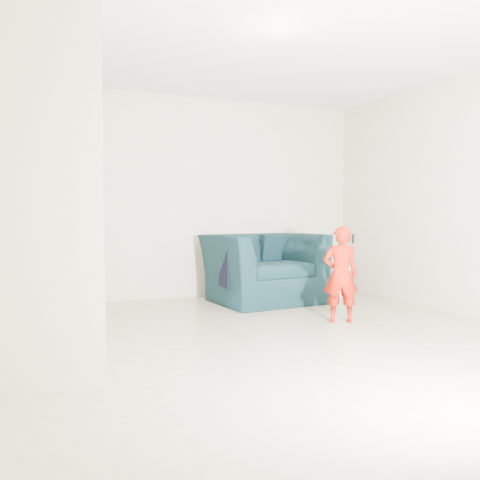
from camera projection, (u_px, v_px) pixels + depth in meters
name	position (u px, v px, depth m)	size (l,w,h in m)	color
floor	(277.00, 346.00, 4.36)	(5.50, 5.50, 0.00)	gray
ceiling	(278.00, 26.00, 4.22)	(5.50, 5.50, 0.00)	silver
back_wall	(186.00, 198.00, 6.83)	(5.00, 5.00, 0.00)	#B7B195
armchair	(263.00, 268.00, 6.53)	(1.34, 1.17, 0.87)	black
toddler	(341.00, 274.00, 5.29)	(0.37, 0.24, 1.00)	#AE1905
side_table	(341.00, 276.00, 7.06)	(0.40, 0.40, 0.40)	white
staircase	(23.00, 237.00, 4.06)	(1.02, 3.03, 3.62)	#ADA089
cushion	(274.00, 247.00, 6.88)	(0.36, 0.10, 0.34)	black
throw	(222.00, 261.00, 6.22)	(0.05, 0.53, 0.59)	black
phone	(353.00, 239.00, 5.28)	(0.02, 0.05, 0.10)	black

